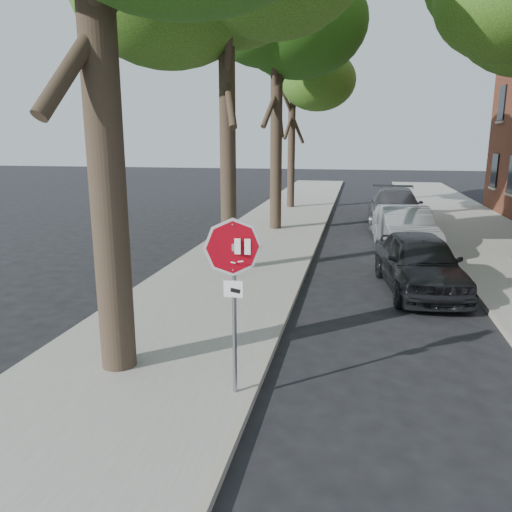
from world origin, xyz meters
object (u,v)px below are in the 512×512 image
Objects in this scene: stop_sign at (233,273)px; car_c at (395,207)px; car_a at (420,262)px; tree_mid_b at (277,28)px; tree_far at (292,73)px; car_b at (405,229)px.

stop_sign reaches higher than car_c.
car_a is at bearing -89.35° from car_c.
stop_sign is at bearing -124.76° from car_a.
tree_far is at bearing 92.44° from tree_mid_b.
tree_far is 2.02× the size of car_b.
car_a is at bearing -97.17° from car_b.
tree_far reaches higher than car_a.
tree_far reaches higher than stop_sign.
tree_mid_b is at bearing 141.73° from car_b.
tree_mid_b is at bearing -87.56° from tree_far.
stop_sign is at bearing -84.54° from tree_far.
car_b is (5.32, -10.07, -6.45)m from tree_far.
stop_sign is 15.48m from tree_mid_b.
tree_far is (-0.30, 6.99, -0.78)m from tree_mid_b.
car_c reaches higher than car_b.
stop_sign is 0.28× the size of tree_far.
tree_mid_b reaches higher than car_a.
tree_mid_b is at bearing -154.11° from car_c.
stop_sign is 21.88m from tree_far.
stop_sign is 0.56× the size of car_b.
tree_mid_b reaches higher than tree_far.
car_b reaches higher than car_a.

